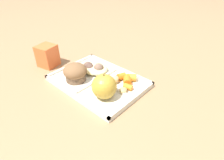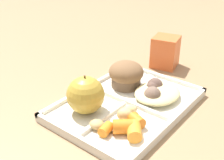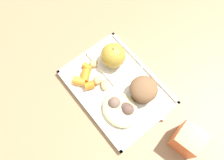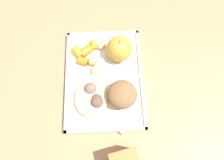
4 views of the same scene
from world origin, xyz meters
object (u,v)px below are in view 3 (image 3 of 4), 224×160
(lunch_tray, at_px, (116,88))
(bran_muffin, at_px, (143,90))
(green_apple, at_px, (113,56))
(plastic_fork, at_px, (137,118))
(milk_carton, at_px, (188,140))

(lunch_tray, height_order, bran_muffin, bran_muffin)
(green_apple, height_order, plastic_fork, green_apple)
(bran_muffin, bearing_deg, green_apple, -180.00)
(green_apple, xyz_separation_m, bran_muffin, (0.14, 0.00, -0.01))
(bran_muffin, bearing_deg, milk_carton, -1.12)
(bran_muffin, height_order, plastic_fork, bran_muffin)
(milk_carton, bearing_deg, green_apple, 166.48)
(lunch_tray, relative_size, green_apple, 3.80)
(green_apple, distance_m, bran_muffin, 0.14)
(green_apple, bearing_deg, bran_muffin, 0.00)
(lunch_tray, height_order, plastic_fork, lunch_tray)
(bran_muffin, distance_m, plastic_fork, 0.08)
(bran_muffin, bearing_deg, lunch_tray, -142.80)
(plastic_fork, relative_size, milk_carton, 1.38)
(lunch_tray, distance_m, bran_muffin, 0.09)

